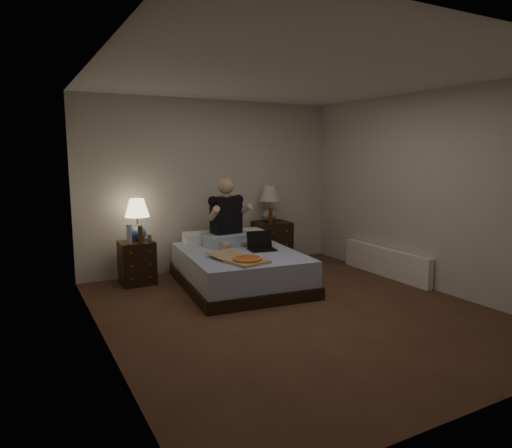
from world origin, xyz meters
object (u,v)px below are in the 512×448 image
nightstand_left (137,263)px  nightstand_right (272,243)px  soda_can (150,238)px  bed (239,268)px  lamp_left (137,220)px  lamp_right (270,204)px  water_bottle (129,234)px  person (228,212)px  laptop (262,241)px  beer_bottle_left (140,235)px  radiator (385,262)px  beer_bottle_right (271,216)px  pizza_box (247,260)px

nightstand_left → nightstand_right: nightstand_right is taller
nightstand_right → soda_can: bearing=-171.6°
bed → lamp_left: size_ratio=3.31×
lamp_right → water_bottle: bearing=-174.2°
bed → person: bearing=91.7°
bed → laptop: 0.46m
bed → beer_bottle_left: (-1.14, 0.58, 0.46)m
water_bottle → soda_can: (0.27, -0.00, -0.07)m
person → bed: bearing=-98.9°
lamp_right → radiator: lamp_right is taller
water_bottle → lamp_left: bearing=44.9°
lamp_right → water_bottle: size_ratio=2.24×
beer_bottle_right → person: size_ratio=0.25×
lamp_left → person: bearing=-18.0°
nightstand_left → beer_bottle_right: (2.02, -0.05, 0.50)m
water_bottle → soda_can: 0.28m
person → laptop: person is taller
beer_bottle_right → lamp_left: bearing=176.8°
soda_can → pizza_box: (0.79, -1.27, -0.12)m
water_bottle → lamp_right: bearing=5.8°
person → nightstand_right: bearing=18.3°
lamp_left → water_bottle: bearing=-135.1°
water_bottle → person: bearing=-9.8°
nightstand_right → lamp_right: size_ratio=1.20×
nightstand_left → beer_bottle_left: 0.43m
nightstand_left → lamp_right: size_ratio=1.02×
lamp_left → laptop: (1.40, -0.89, -0.27)m
lamp_right → person: person is taller
beer_bottle_left → bed: bearing=-27.0°
soda_can → pizza_box: size_ratio=0.13×
beer_bottle_left → pizza_box: size_ratio=0.30×
water_bottle → laptop: bearing=-25.7°
nightstand_right → beer_bottle_left: bearing=-170.4°
nightstand_right → pizza_box: bearing=-125.7°
nightstand_left → soda_can: soda_can is taller
bed → person: 0.81m
lamp_left → water_bottle: lamp_left is taller
bed → lamp_left: bearing=150.9°
lamp_left → radiator: bearing=-23.1°
lamp_right → person: (-0.92, -0.45, -0.03)m
nightstand_left → lamp_left: (0.04, 0.07, 0.57)m
lamp_left → laptop: 1.68m
pizza_box → radiator: size_ratio=0.47×
person → lamp_left: bearing=157.4°
soda_can → person: bearing=-12.2°
bed → pizza_box: bearing=-102.3°
lamp_left → lamp_right: bearing=2.1°
pizza_box → radiator: 2.26m
lamp_left → beer_bottle_left: lamp_left is taller
water_bottle → beer_bottle_right: beer_bottle_right is taller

